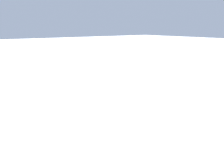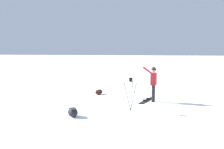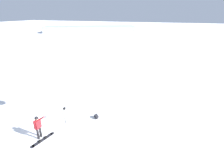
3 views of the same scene
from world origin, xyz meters
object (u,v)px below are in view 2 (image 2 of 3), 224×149
object	(u,v)px
gear_bag_large	(99,92)
gear_bag_small	(73,112)
camera_tripod	(131,87)
snowboarder	(153,81)
snowboard	(147,100)

from	to	relation	value
gear_bag_large	gear_bag_small	size ratio (longest dim) A/B	0.95
gear_bag_large	camera_tripod	bearing A→B (deg)	-49.97
snowboarder	camera_tripod	xyz separation A→B (m)	(-0.73, -1.95, -0.06)
camera_tripod	gear_bag_small	xyz separation A→B (m)	(-1.94, -1.37, -0.81)
snowboarder	snowboard	distance (m)	1.07
gear_bag_large	snowboard	bearing A→B (deg)	-16.08
camera_tripod	snowboard	bearing A→B (deg)	78.33
snowboard	camera_tripod	world-z (taller)	camera_tripod
gear_bag_small	snowboarder	bearing A→B (deg)	51.11
camera_tripod	gear_bag_large	bearing A→B (deg)	130.03
gear_bag_large	camera_tripod	world-z (taller)	camera_tripod
snowboard	camera_tripod	bearing A→B (deg)	-101.67
snowboarder	gear_bag_large	xyz separation A→B (m)	(-3.15, 0.92, -0.90)
camera_tripod	gear_bag_small	size ratio (longest dim) A/B	2.25
snowboarder	gear_bag_small	size ratio (longest dim) A/B	2.82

